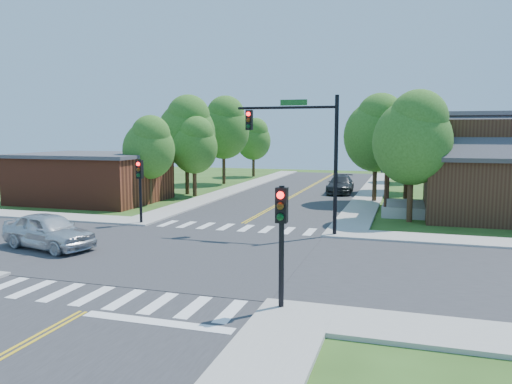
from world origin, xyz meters
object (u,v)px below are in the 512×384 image
(signal_mast_ne, at_px, (303,142))
(car_silver, at_px, (49,232))
(signal_pole_se, at_px, (281,224))
(house_ne, at_px, (510,165))
(signal_pole_nw, at_px, (140,179))
(car_dgrey, at_px, (340,185))

(signal_mast_ne, bearing_deg, car_silver, -147.76)
(signal_pole_se, distance_m, car_silver, 13.13)
(house_ne, bearing_deg, signal_pole_se, -115.58)
(signal_pole_se, height_order, signal_pole_nw, same)
(house_ne, distance_m, car_dgrey, 15.25)
(car_silver, relative_size, car_dgrey, 0.97)
(signal_pole_nw, bearing_deg, signal_mast_ne, 0.07)
(signal_mast_ne, relative_size, signal_pole_se, 1.89)
(house_ne, xyz_separation_m, car_silver, (-21.66, -15.25, -2.50))
(signal_mast_ne, distance_m, signal_pole_se, 11.55)
(signal_pole_se, bearing_deg, house_ne, 64.42)
(signal_pole_se, bearing_deg, car_dgrey, 94.08)
(house_ne, bearing_deg, signal_mast_ne, -142.32)
(car_dgrey, bearing_deg, house_ne, -41.84)
(signal_mast_ne, bearing_deg, signal_pole_nw, -179.93)
(signal_mast_ne, bearing_deg, car_dgrey, 91.30)
(signal_pole_se, bearing_deg, signal_pole_nw, 135.00)
(signal_mast_ne, xyz_separation_m, house_ne, (11.19, 8.65, -1.52))
(house_ne, relative_size, car_dgrey, 2.47)
(signal_pole_se, relative_size, house_ne, 0.29)
(car_dgrey, bearing_deg, signal_pole_nw, -118.94)
(signal_pole_nw, bearing_deg, car_silver, -98.21)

